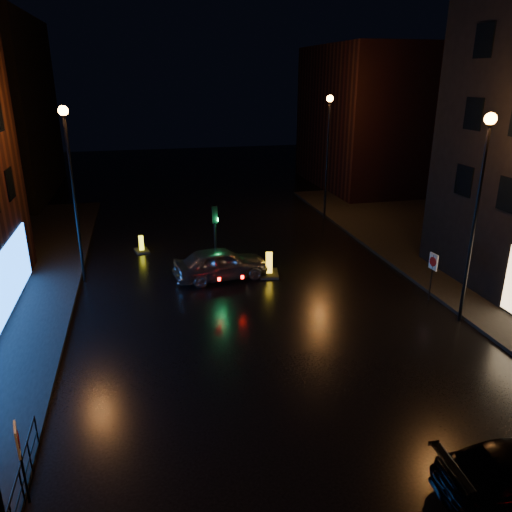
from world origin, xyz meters
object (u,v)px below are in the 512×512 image
at_px(traffic_signal, 216,261).
at_px(road_sign_left, 19,446).
at_px(bollard_near, 269,270).
at_px(bollard_far, 142,248).
at_px(road_sign_right, 433,266).
at_px(silver_hatchback, 221,263).

height_order(traffic_signal, road_sign_left, traffic_signal).
xyz_separation_m(bollard_near, bollard_far, (-6.28, 5.13, -0.06)).
xyz_separation_m(road_sign_left, road_sign_right, (15.52, 8.06, 0.03)).
xyz_separation_m(bollard_near, road_sign_left, (-9.22, -12.68, 1.39)).
xyz_separation_m(traffic_signal, road_sign_left, (-6.70, -14.00, 1.15)).
xyz_separation_m(bollard_far, road_sign_right, (12.58, -9.75, 1.48)).
bearing_deg(road_sign_left, bollard_far, 66.92).
relative_size(bollard_near, bollard_far, 1.28).
distance_m(bollard_far, road_sign_right, 15.99).
distance_m(bollard_near, road_sign_left, 15.74).
height_order(bollard_near, bollard_far, bollard_near).
distance_m(traffic_signal, road_sign_left, 15.56).
relative_size(traffic_signal, road_sign_left, 1.56).
bearing_deg(silver_hatchback, road_sign_left, 144.62).
bearing_deg(traffic_signal, road_sign_left, -115.57).
distance_m(silver_hatchback, road_sign_left, 14.48).
distance_m(traffic_signal, silver_hatchback, 1.25).
bearing_deg(bollard_far, silver_hatchback, -64.78).
bearing_deg(road_sign_left, bollard_near, 40.26).
xyz_separation_m(bollard_near, road_sign_right, (6.30, -4.61, 1.42)).
xyz_separation_m(silver_hatchback, bollard_near, (2.46, -0.10, -0.53)).
relative_size(road_sign_left, road_sign_right, 0.98).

